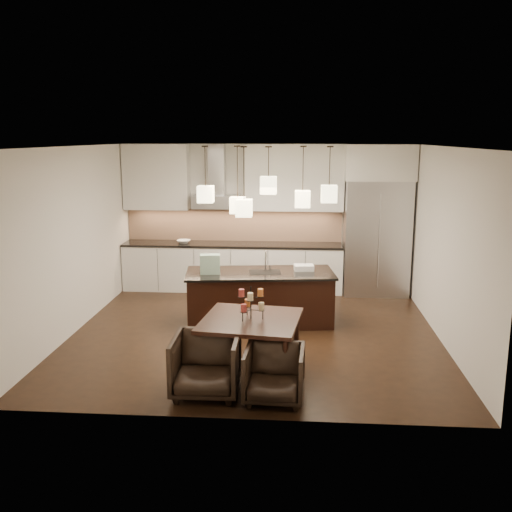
# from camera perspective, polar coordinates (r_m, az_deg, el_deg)

# --- Properties ---
(floor) EXTENTS (5.50, 5.50, 0.02)m
(floor) POSITION_cam_1_polar(r_m,az_deg,el_deg) (8.82, -0.10, -7.66)
(floor) COLOR black
(floor) RESTS_ON ground
(ceiling) EXTENTS (5.50, 5.50, 0.02)m
(ceiling) POSITION_cam_1_polar(r_m,az_deg,el_deg) (8.31, -0.11, 10.98)
(ceiling) COLOR white
(ceiling) RESTS_ON wall_back
(wall_back) EXTENTS (5.50, 0.02, 2.80)m
(wall_back) POSITION_cam_1_polar(r_m,az_deg,el_deg) (11.17, 0.99, 3.96)
(wall_back) COLOR silver
(wall_back) RESTS_ON ground
(wall_front) EXTENTS (5.50, 0.02, 2.80)m
(wall_front) POSITION_cam_1_polar(r_m,az_deg,el_deg) (5.78, -2.22, -3.62)
(wall_front) COLOR silver
(wall_front) RESTS_ON ground
(wall_left) EXTENTS (0.02, 5.50, 2.80)m
(wall_left) POSITION_cam_1_polar(r_m,az_deg,el_deg) (9.09, -17.73, 1.55)
(wall_left) COLOR silver
(wall_left) RESTS_ON ground
(wall_right) EXTENTS (0.02, 5.50, 2.80)m
(wall_right) POSITION_cam_1_polar(r_m,az_deg,el_deg) (8.69, 18.36, 1.06)
(wall_right) COLOR silver
(wall_right) RESTS_ON ground
(refrigerator) EXTENTS (1.20, 0.72, 2.15)m
(refrigerator) POSITION_cam_1_polar(r_m,az_deg,el_deg) (10.93, 11.93, 1.80)
(refrigerator) COLOR #B7B7BA
(refrigerator) RESTS_ON floor
(fridge_panel) EXTENTS (1.26, 0.72, 0.65)m
(fridge_panel) POSITION_cam_1_polar(r_m,az_deg,el_deg) (10.78, 12.25, 9.14)
(fridge_panel) COLOR silver
(fridge_panel) RESTS_ON refrigerator
(lower_cabinets) EXTENTS (4.21, 0.62, 0.88)m
(lower_cabinets) POSITION_cam_1_polar(r_m,az_deg,el_deg) (11.08, -2.35, -1.17)
(lower_cabinets) COLOR silver
(lower_cabinets) RESTS_ON floor
(countertop) EXTENTS (4.21, 0.66, 0.04)m
(countertop) POSITION_cam_1_polar(r_m,az_deg,el_deg) (10.99, -2.37, 1.17)
(countertop) COLOR black
(countertop) RESTS_ON lower_cabinets
(backsplash) EXTENTS (4.21, 0.02, 0.63)m
(backsplash) POSITION_cam_1_polar(r_m,az_deg,el_deg) (11.22, -2.21, 3.14)
(backsplash) COLOR #D7A483
(backsplash) RESTS_ON countertop
(upper_cab_left) EXTENTS (1.25, 0.35, 1.25)m
(upper_cab_left) POSITION_cam_1_polar(r_m,az_deg,el_deg) (11.23, -9.93, 7.80)
(upper_cab_left) COLOR silver
(upper_cab_left) RESTS_ON wall_back
(upper_cab_right) EXTENTS (1.85, 0.35, 1.25)m
(upper_cab_right) POSITION_cam_1_polar(r_m,az_deg,el_deg) (10.89, 3.88, 7.83)
(upper_cab_right) COLOR silver
(upper_cab_right) RESTS_ON wall_back
(hood_canopy) EXTENTS (0.90, 0.52, 0.24)m
(hood_canopy) POSITION_cam_1_polar(r_m,az_deg,el_deg) (10.95, -3.95, 5.46)
(hood_canopy) COLOR #B7B7BA
(hood_canopy) RESTS_ON wall_back
(hood_chimney) EXTENTS (0.30, 0.28, 0.96)m
(hood_chimney) POSITION_cam_1_polar(r_m,az_deg,el_deg) (11.01, -3.91, 8.63)
(hood_chimney) COLOR #B7B7BA
(hood_chimney) RESTS_ON hood_canopy
(fruit_bowl) EXTENTS (0.26, 0.26, 0.06)m
(fruit_bowl) POSITION_cam_1_polar(r_m,az_deg,el_deg) (11.08, -7.25, 1.45)
(fruit_bowl) COLOR silver
(fruit_bowl) RESTS_ON countertop
(island_body) EXTENTS (2.35, 1.17, 0.80)m
(island_body) POSITION_cam_1_polar(r_m,az_deg,el_deg) (9.15, 0.40, -4.26)
(island_body) COLOR black
(island_body) RESTS_ON floor
(island_top) EXTENTS (2.43, 1.25, 0.04)m
(island_top) POSITION_cam_1_polar(r_m,az_deg,el_deg) (9.04, 0.40, -1.73)
(island_top) COLOR black
(island_top) RESTS_ON island_body
(faucet) EXTENTS (0.12, 0.23, 0.34)m
(faucet) POSITION_cam_1_polar(r_m,az_deg,el_deg) (9.09, 0.94, -0.42)
(faucet) COLOR silver
(faucet) RESTS_ON island_top
(tote_bag) EXTENTS (0.32, 0.20, 0.31)m
(tote_bag) POSITION_cam_1_polar(r_m,az_deg,el_deg) (8.92, -4.61, -0.82)
(tote_bag) COLOR #276735
(tote_bag) RESTS_ON island_top
(food_container) EXTENTS (0.33, 0.25, 0.09)m
(food_container) POSITION_cam_1_polar(r_m,az_deg,el_deg) (9.17, 4.81, -1.17)
(food_container) COLOR silver
(food_container) RESTS_ON island_top
(dining_table) EXTENTS (1.32, 1.32, 0.71)m
(dining_table) POSITION_cam_1_polar(r_m,az_deg,el_deg) (7.28, -0.51, -8.94)
(dining_table) COLOR black
(dining_table) RESTS_ON floor
(candelabra) EXTENTS (0.38, 0.38, 0.42)m
(candelabra) POSITION_cam_1_polar(r_m,az_deg,el_deg) (7.10, -0.52, -4.67)
(candelabra) COLOR black
(candelabra) RESTS_ON dining_table
(candle_a) EXTENTS (0.08, 0.08, 0.09)m
(candle_a) POSITION_cam_1_polar(r_m,az_deg,el_deg) (7.08, 0.54, -5.04)
(candle_a) COLOR beige
(candle_a) RESTS_ON candelabra
(candle_b) EXTENTS (0.08, 0.08, 0.09)m
(candle_b) POSITION_cam_1_polar(r_m,az_deg,el_deg) (7.23, -0.85, -4.69)
(candle_b) COLOR #CA6B2C
(candle_b) RESTS_ON candelabra
(candle_c) EXTENTS (0.08, 0.08, 0.09)m
(candle_c) POSITION_cam_1_polar(r_m,az_deg,el_deg) (7.02, -1.24, -5.22)
(candle_c) COLOR #A73531
(candle_c) RESTS_ON candelabra
(candle_d) EXTENTS (0.08, 0.08, 0.09)m
(candle_d) POSITION_cam_1_polar(r_m,az_deg,el_deg) (7.13, 0.44, -3.67)
(candle_d) COLOR #CA6B2C
(candle_d) RESTS_ON candelabra
(candle_e) EXTENTS (0.08, 0.08, 0.09)m
(candle_e) POSITION_cam_1_polar(r_m,az_deg,el_deg) (7.11, -1.46, -3.71)
(candle_e) COLOR #A73531
(candle_e) RESTS_ON candelabra
(candle_f) EXTENTS (0.08, 0.08, 0.09)m
(candle_f) POSITION_cam_1_polar(r_m,az_deg,el_deg) (6.95, -0.57, -4.08)
(candle_f) COLOR beige
(candle_f) RESTS_ON candelabra
(armchair_left) EXTENTS (0.77, 0.79, 0.71)m
(armchair_left) POSITION_cam_1_polar(r_m,az_deg,el_deg) (6.72, -5.03, -10.79)
(armchair_left) COLOR black
(armchair_left) RESTS_ON floor
(armchair_right) EXTENTS (0.70, 0.71, 0.62)m
(armchair_right) POSITION_cam_1_polar(r_m,az_deg,el_deg) (6.58, 1.84, -11.71)
(armchair_right) COLOR black
(armchair_right) RESTS_ON floor
(pendant_a) EXTENTS (0.24, 0.24, 0.26)m
(pendant_a) POSITION_cam_1_polar(r_m,az_deg,el_deg) (8.98, -5.06, 6.18)
(pendant_a) COLOR beige
(pendant_a) RESTS_ON ceiling
(pendant_b) EXTENTS (0.24, 0.24, 0.26)m
(pendant_b) POSITION_cam_1_polar(r_m,az_deg,el_deg) (9.23, -1.85, 5.11)
(pendant_b) COLOR beige
(pendant_b) RESTS_ON ceiling
(pendant_c) EXTENTS (0.24, 0.24, 0.26)m
(pendant_c) POSITION_cam_1_polar(r_m,az_deg,el_deg) (8.62, 1.26, 7.09)
(pendant_c) COLOR beige
(pendant_c) RESTS_ON ceiling
(pendant_d) EXTENTS (0.24, 0.24, 0.26)m
(pendant_d) POSITION_cam_1_polar(r_m,az_deg,el_deg) (9.00, 4.68, 5.70)
(pendant_d) COLOR beige
(pendant_d) RESTS_ON ceiling
(pendant_e) EXTENTS (0.24, 0.24, 0.26)m
(pendant_e) POSITION_cam_1_polar(r_m,az_deg,el_deg) (8.81, 7.31, 6.18)
(pendant_e) COLOR beige
(pendant_e) RESTS_ON ceiling
(pendant_f) EXTENTS (0.24, 0.24, 0.26)m
(pendant_f) POSITION_cam_1_polar(r_m,az_deg,el_deg) (8.69, -1.20, 4.82)
(pendant_f) COLOR beige
(pendant_f) RESTS_ON ceiling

